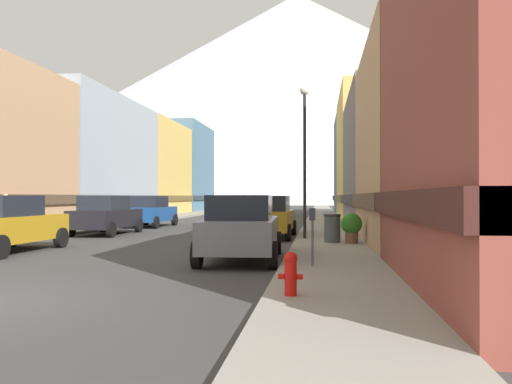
{
  "coord_description": "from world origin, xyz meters",
  "views": [
    {
      "loc": [
        5.91,
        -7.34,
        1.74
      ],
      "look_at": [
        0.69,
        34.57,
        2.13
      ],
      "focal_mm": 35.81,
      "sensor_mm": 36.0,
      "label": 1
    }
  ],
  "objects": [
    {
      "name": "storefront_left_3",
      "position": [
        -12.01,
        39.7,
        4.25
      ],
      "size": [
        9.33,
        11.3,
        8.8
      ],
      "color": "#D8B259",
      "rests_on": "ground"
    },
    {
      "name": "parking_meter_near",
      "position": [
        5.75,
        4.38,
        1.01
      ],
      "size": [
        0.14,
        0.1,
        1.33
      ],
      "color": "#595960",
      "rests_on": "sidewalk_right"
    },
    {
      "name": "storefront_left_2",
      "position": [
        -11.79,
        26.98,
        4.22
      ],
      "size": [
        8.89,
        13.9,
        8.74
      ],
      "color": "#99A5B2",
      "rests_on": "ground"
    },
    {
      "name": "pedestrian_0",
      "position": [
        -6.25,
        11.19,
        0.94
      ],
      "size": [
        0.36,
        0.36,
        1.7
      ],
      "color": "maroon",
      "rests_on": "sidewalk_left"
    },
    {
      "name": "storefront_right_3",
      "position": [
        11.25,
        34.41,
        4.84
      ],
      "size": [
        7.81,
        13.22,
        10.01
      ],
      "color": "#D8B259",
      "rests_on": "ground"
    },
    {
      "name": "potted_plant_1",
      "position": [
        7.0,
        10.36,
        0.74
      ],
      "size": [
        0.72,
        0.72,
        1.02
      ],
      "color": "brown",
      "rests_on": "sidewalk_right"
    },
    {
      "name": "car_left_1",
      "position": [
        -3.8,
        15.0,
        0.9
      ],
      "size": [
        2.08,
        4.41,
        1.78
      ],
      "color": "black",
      "rests_on": "ground"
    },
    {
      "name": "car_left_2",
      "position": [
        -3.8,
        21.11,
        0.9
      ],
      "size": [
        2.18,
        4.45,
        1.78
      ],
      "color": "#19478C",
      "rests_on": "ground"
    },
    {
      "name": "storefront_right_1",
      "position": [
        10.62,
        11.04,
        3.4
      ],
      "size": [
        6.54,
        9.29,
        7.06
      ],
      "color": "tan",
      "rests_on": "ground"
    },
    {
      "name": "storefront_right_4",
      "position": [
        11.42,
        45.84,
        4.68
      ],
      "size": [
        8.14,
        8.58,
        9.69
      ],
      "color": "slate",
      "rests_on": "ground"
    },
    {
      "name": "fire_hydrant_near",
      "position": [
        5.45,
        0.89,
        0.53
      ],
      "size": [
        0.4,
        0.22,
        0.7
      ],
      "color": "red",
      "rests_on": "sidewalk_right"
    },
    {
      "name": "storefront_right_2",
      "position": [
        11.16,
        21.65,
        3.57
      ],
      "size": [
        7.62,
        11.77,
        7.41
      ],
      "color": "#66605B",
      "rests_on": "ground"
    },
    {
      "name": "car_right_0",
      "position": [
        3.8,
        6.39,
        0.9
      ],
      "size": [
        2.25,
        4.48,
        1.78
      ],
      "color": "slate",
      "rests_on": "ground"
    },
    {
      "name": "car_driving_0",
      "position": [
        1.6,
        39.22,
        0.9
      ],
      "size": [
        2.06,
        4.4,
        1.78
      ],
      "color": "#19478C",
      "rests_on": "ground"
    },
    {
      "name": "car_right_1",
      "position": [
        3.8,
        14.21,
        0.9
      ],
      "size": [
        2.12,
        4.43,
        1.78
      ],
      "color": "#B28419",
      "rests_on": "ground"
    },
    {
      "name": "sidewalk_right",
      "position": [
        6.25,
        35.0,
        0.07
      ],
      "size": [
        2.5,
        100.0,
        0.15
      ],
      "primitive_type": "cube",
      "color": "gray",
      "rests_on": "ground"
    },
    {
      "name": "streetlamp_right",
      "position": [
        5.35,
        12.29,
        3.99
      ],
      "size": [
        0.36,
        0.36,
        5.86
      ],
      "color": "black",
      "rests_on": "sidewalk_right"
    },
    {
      "name": "car_left_0",
      "position": [
        -3.8,
        7.43,
        0.9
      ],
      "size": [
        2.1,
        4.42,
        1.78
      ],
      "color": "#B28419",
      "rests_on": "ground"
    },
    {
      "name": "storefront_left_4",
      "position": [
        -11.09,
        51.4,
        4.93
      ],
      "size": [
        7.48,
        10.93,
        10.2
      ],
      "color": "slate",
      "rests_on": "ground"
    },
    {
      "name": "trash_bin_right",
      "position": [
        6.35,
        10.65,
        0.64
      ],
      "size": [
        0.59,
        0.59,
        0.98
      ],
      "color": "#4C5156",
      "rests_on": "sidewalk_right"
    },
    {
      "name": "car_driving_1",
      "position": [
        1.6,
        36.94,
        0.9
      ],
      "size": [
        2.06,
        4.4,
        1.78
      ],
      "color": "#9E1111",
      "rests_on": "ground"
    },
    {
      "name": "mountain_backdrop",
      "position": [
        -5.69,
        260.0,
        54.09
      ],
      "size": [
        331.26,
        331.26,
        108.18
      ],
      "primitive_type": "cone",
      "color": "silver",
      "rests_on": "ground"
    },
    {
      "name": "potted_plant_0",
      "position": [
        -7.0,
        19.28,
        0.55
      ],
      "size": [
        0.53,
        0.53,
        0.78
      ],
      "color": "gray",
      "rests_on": "sidewalk_left"
    },
    {
      "name": "sidewalk_left",
      "position": [
        -6.25,
        35.0,
        0.07
      ],
      "size": [
        2.5,
        100.0,
        0.15
      ],
      "primitive_type": "cube",
      "color": "gray",
      "rests_on": "ground"
    }
  ]
}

